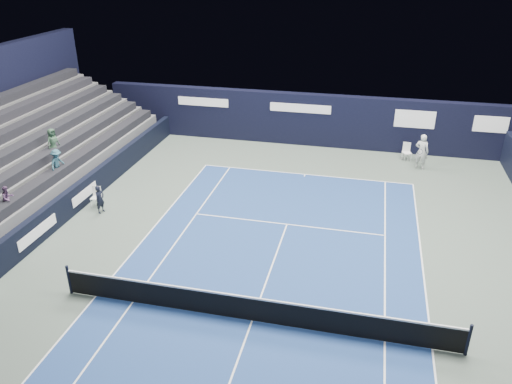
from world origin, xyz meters
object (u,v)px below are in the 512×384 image
Objects in this scene: folding_chair_back_a at (406,150)px; tennis_net at (252,308)px; tennis_player at (422,151)px; line_judge_chair at (96,195)px; folding_chair_back_b at (407,151)px.

folding_chair_back_a is 16.23m from tennis_net.
tennis_player is (5.91, 14.14, 0.46)m from tennis_net.
folding_chair_back_b is at bearing 27.60° from line_judge_chair.
tennis_player reaches higher than line_judge_chair.
tennis_player is at bearing -76.51° from folding_chair_back_b.
line_judge_chair is at bearing 145.17° from tennis_net.
folding_chair_back_a is 1.48m from tennis_player.
tennis_net reaches higher than folding_chair_back_a.
tennis_net is at bearing -112.67° from tennis_player.
tennis_player is at bearing -53.15° from folding_chair_back_a.
tennis_net is (8.83, -6.14, -0.03)m from line_judge_chair.
folding_chair_back_b is 16.74m from line_judge_chair.
tennis_net is at bearing -40.08° from line_judge_chair.
tennis_net is (-5.24, -15.23, -0.04)m from folding_chair_back_b.
folding_chair_back_a is at bearing 71.30° from tennis_net.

